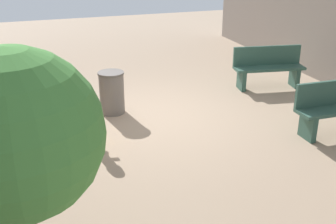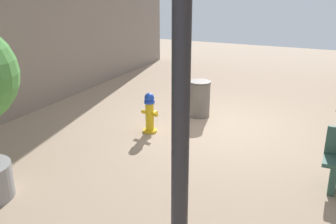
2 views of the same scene
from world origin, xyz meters
TOP-DOWN VIEW (x-y plane):
  - ground_plane at (0.00, 0.00)m, footprint 23.40×23.40m
  - fire_hydrant at (1.33, 0.85)m, footprint 0.40×0.37m
  - bench_near at (-3.04, -0.87)m, footprint 1.67×0.70m
  - planter_tree at (2.36, 4.08)m, footprint 1.38×1.38m
  - trash_bin at (0.72, -0.51)m, footprint 0.51×0.51m

SIDE VIEW (x-z plane):
  - ground_plane at x=0.00m, z-range 0.00..0.00m
  - trash_bin at x=0.72m, z-range 0.00..0.84m
  - fire_hydrant at x=1.33m, z-range 0.00..0.85m
  - bench_near at x=-3.04m, z-range 0.02..0.97m
  - planter_tree at x=2.36m, z-range 0.39..2.92m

